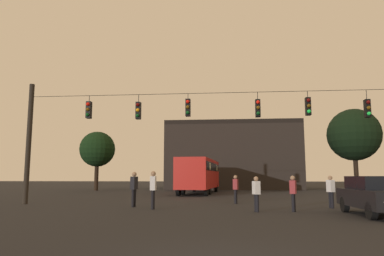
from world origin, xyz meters
The scene contains 13 objects.
ground_plane centered at (0.00, 24.50, 0.00)m, with size 168.00×168.00×0.00m, color black.
overhead_signal_span centered at (0.00, 12.66, 4.05)m, with size 22.08×0.44×6.77m.
city_bus centered at (-2.22, 26.18, 1.87)m, with size 3.26×11.15×3.00m.
car_near_right centered at (5.99, 8.26, 0.80)m, with size 1.81×4.34×1.52m.
pedestrian_crossing_left centered at (-4.44, 11.31, 0.99)m, with size 0.33×0.41×1.74m.
pedestrian_crossing_center centered at (5.17, 11.53, 0.87)m, with size 0.35×0.42×1.55m.
pedestrian_crossing_right centered at (1.44, 9.32, 0.84)m, with size 0.34×0.42×1.51m.
pedestrian_near_bus centered at (0.68, 14.06, 0.89)m, with size 0.32×0.41×1.58m.
pedestrian_trailing centered at (-3.24, 10.17, 1.00)m, with size 0.24×0.36×1.75m.
pedestrian_far_side centered at (3.04, 9.58, 0.86)m, with size 0.35×0.42×1.54m.
corner_building centered at (1.00, 40.11, 4.01)m, with size 15.84×11.63×8.02m.
tree_left_silhouette centered at (14.97, 36.35, 6.28)m, with size 6.01×6.01×9.31m.
tree_behind_building centered at (-14.00, 32.11, 4.49)m, with size 3.88×3.88×6.46m.
Camera 1 is at (0.14, -6.61, 1.50)m, focal length 33.74 mm.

